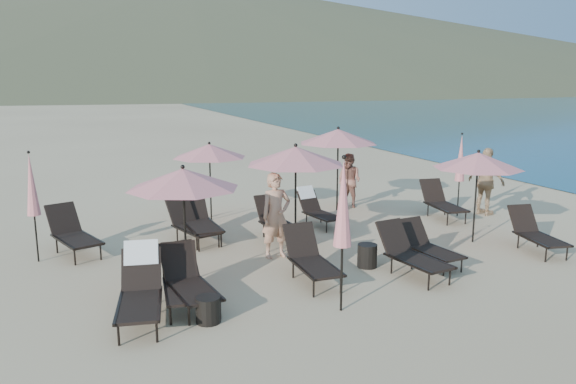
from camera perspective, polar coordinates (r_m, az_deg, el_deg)
name	(u,v)px	position (r m, az deg, el deg)	size (l,w,h in m)	color
ground	(389,278)	(11.24, 10.18, -8.59)	(800.00, 800.00, 0.00)	#D6BA8C
volcanic_headland	(209,34)	(321.72, -8.00, 15.58)	(690.00, 690.00, 55.00)	brown
lounger_0	(182,281)	(9.86, -10.71, -8.83)	(0.80, 1.69, 0.94)	black
lounger_1	(189,280)	(9.82, -10.06, -8.84)	(0.81, 1.72, 0.96)	black
lounger_2	(311,258)	(10.80, 2.34, -6.72)	(0.70, 1.71, 0.97)	black
lounger_3	(411,253)	(11.35, 12.39, -6.08)	(0.87, 1.76, 0.97)	black
lounger_4	(429,245)	(12.10, 14.14, -5.29)	(0.73, 1.55, 0.86)	black
lounger_5	(536,232)	(13.77, 23.86, -3.77)	(0.89, 1.69, 0.92)	black
lounger_6	(73,233)	(13.29, -21.03, -3.89)	(1.20, 1.88, 1.01)	black
lounger_7	(192,224)	(13.47, -9.76, -3.18)	(1.08, 1.78, 0.96)	black
lounger_8	(199,219)	(13.66, -9.04, -2.76)	(0.76, 1.85, 1.05)	black
lounger_9	(278,221)	(13.55, -1.04, -2.92)	(0.77, 1.72, 0.96)	black
lounger_10	(317,208)	(14.81, 2.94, -1.64)	(0.80, 1.59, 0.95)	black
lounger_11	(442,202)	(16.11, 15.35, -0.95)	(0.85, 1.77, 0.98)	black
lounger_12	(140,287)	(9.45, -14.78, -9.32)	(0.96, 1.88, 1.12)	black
umbrella_open_0	(183,179)	(10.54, -10.61, 1.33)	(2.11, 2.11, 2.27)	black
umbrella_open_1	(296,156)	(12.49, 0.78, 3.70)	(2.24, 2.24, 2.41)	black
umbrella_open_2	(478,161)	(13.68, 18.75, 3.04)	(2.05, 2.05, 2.21)	black
umbrella_open_3	(209,151)	(15.21, -7.98, 4.15)	(2.00, 2.00, 2.15)	black
umbrella_open_4	(338,136)	(16.21, 5.12, 5.65)	(2.29, 2.29, 2.46)	black
umbrella_closed_0	(343,204)	(9.10, 5.61, -1.23)	(0.31, 0.31, 2.64)	black
umbrella_closed_1	(461,158)	(16.23, 17.13, 3.28)	(0.28, 0.28, 2.35)	black
umbrella_closed_2	(32,185)	(12.75, -24.61, 0.62)	(0.28, 0.28, 2.37)	black
side_table_0	(208,310)	(9.22, -8.11, -11.75)	(0.40, 0.40, 0.42)	black
side_table_1	(367,256)	(11.73, 8.05, -6.42)	(0.41, 0.41, 0.48)	black
beachgoer_a	(276,216)	(12.05, -1.22, -2.41)	(0.68, 0.44, 1.85)	tan
beachgoer_b	(349,180)	(16.87, 6.24, 1.17)	(0.79, 0.61, 1.62)	#9E6451
beachgoer_c	(486,182)	(16.74, 19.50, 1.00)	(1.12, 0.47, 1.91)	tan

